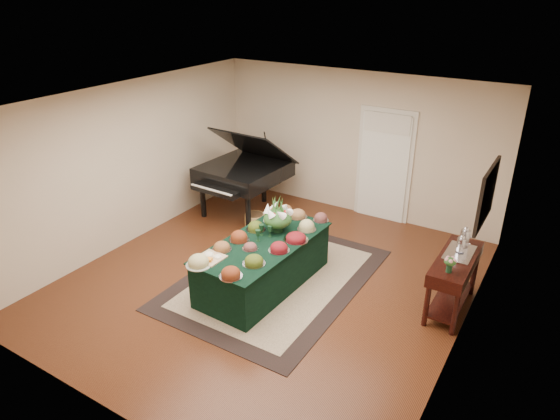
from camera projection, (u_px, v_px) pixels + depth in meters
The scene contains 14 objects.
ground at pixel (270, 280), 7.55m from camera, with size 6.00×6.00×0.00m, color black.
area_rug at pixel (276, 278), 7.58m from camera, with size 2.43×3.40×0.01m.
kitchen_doorway at pixel (384, 167), 9.13m from camera, with size 1.05×0.07×2.10m.
buffet_table at pixel (264, 263), 7.28m from camera, with size 1.13×2.22×0.73m.
food_platters at pixel (265, 237), 7.16m from camera, with size 1.08×2.33×0.14m.
cutting_board at pixel (211, 256), 6.69m from camera, with size 0.36×0.36×0.10m.
green_goblets at pixel (263, 232), 7.20m from camera, with size 0.20×0.28×0.18m.
floral_centerpiece at pixel (278, 215), 7.33m from camera, with size 0.44×0.44×0.44m.
grand_piano at pixel (243, 171), 9.39m from camera, with size 1.56×1.73×1.71m.
wicker_basket at pixel (255, 220), 9.17m from camera, with size 0.37×0.37×0.23m, color #AC8245.
mahogany_sideboard at pixel (455, 270), 6.64m from camera, with size 0.45×1.27×0.81m.
tea_service at pixel (463, 242), 6.69m from camera, with size 0.34×0.58×0.30m.
pink_bouquet at pixel (450, 262), 6.17m from camera, with size 0.17×0.17×0.22m.
wall_painting at pixel (487, 195), 6.06m from camera, with size 0.05×0.95×0.75m.
Camera 1 is at (3.49, -5.38, 4.12)m, focal length 32.00 mm.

